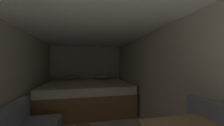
{
  "coord_description": "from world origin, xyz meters",
  "views": [
    {
      "loc": [
        -0.09,
        -0.46,
        1.34
      ],
      "look_at": [
        0.55,
        2.47,
        1.36
      ],
      "focal_mm": 20.34,
      "sensor_mm": 36.0,
      "label": 1
    }
  ],
  "objects": [
    {
      "name": "wall_back",
      "position": [
        0.0,
        4.41,
        1.0
      ],
      "size": [
        2.64,
        0.05,
        2.0
      ],
      "primitive_type": "cube",
      "color": "beige",
      "rests_on": "ground"
    },
    {
      "name": "wall_left",
      "position": [
        -1.3,
        1.86,
        1.0
      ],
      "size": [
        0.05,
        5.05,
        2.0
      ],
      "primitive_type": "cube",
      "color": "beige",
      "rests_on": "ground"
    },
    {
      "name": "wall_right",
      "position": [
        1.3,
        1.86,
        1.0
      ],
      "size": [
        0.05,
        5.05,
        2.0
      ],
      "primitive_type": "cube",
      "color": "beige",
      "rests_on": "ground"
    },
    {
      "name": "ceiling_slab",
      "position": [
        0.0,
        1.86,
        2.03
      ],
      "size": [
        2.64,
        5.05,
        0.05
      ],
      "primitive_type": "cube",
      "color": "white",
      "rests_on": "wall_left"
    },
    {
      "name": "bed",
      "position": [
        0.0,
        3.42,
        0.39
      ],
      "size": [
        2.42,
        1.85,
        0.95
      ],
      "color": "olive",
      "rests_on": "ground"
    }
  ]
}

